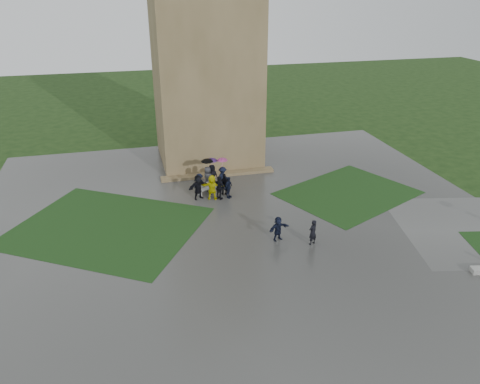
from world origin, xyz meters
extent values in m
plane|color=black|center=(0.00, 0.00, 0.00)|extent=(120.00, 120.00, 0.00)
cube|color=#353533|center=(0.00, 2.00, 0.01)|extent=(34.00, 34.00, 0.02)
cube|color=black|center=(-8.50, 4.00, 0.03)|extent=(14.10, 13.46, 0.01)
cube|color=black|center=(8.50, 5.00, 0.03)|extent=(11.12, 10.15, 0.01)
cube|color=brown|center=(0.00, 15.00, 9.00)|extent=(8.00, 8.00, 18.00)
cube|color=brown|center=(0.00, 10.60, 0.13)|extent=(9.00, 0.80, 0.22)
cube|color=#A7A7A2|center=(-1.47, 7.38, 0.44)|extent=(1.50, 0.92, 0.06)
cube|color=#A7A7A2|center=(-2.01, 7.18, 0.22)|extent=(0.21, 0.39, 0.40)
cube|color=#A7A7A2|center=(-0.93, 7.59, 0.22)|extent=(0.21, 0.39, 0.40)
cube|color=#A7A7A2|center=(-1.55, 7.58, 0.66)|extent=(1.36, 0.56, 0.38)
imported|color=black|center=(-0.26, 6.97, 0.83)|extent=(0.96, 0.57, 1.62)
imported|color=black|center=(-0.14, 8.19, 0.85)|extent=(1.16, 1.13, 1.65)
imported|color=black|center=(-0.87, 8.48, 0.91)|extent=(0.99, 0.79, 1.78)
imported|color=#39393E|center=(-1.27, 8.15, 0.92)|extent=(0.89, 1.04, 1.79)
imported|color=black|center=(-1.95, 7.71, 0.76)|extent=(1.08, 0.85, 1.49)
imported|color=black|center=(-2.20, 6.75, 0.92)|extent=(1.77, 1.18, 1.80)
imported|color=#C8C10B|center=(-1.26, 6.46, 0.92)|extent=(1.78, 1.13, 1.81)
imported|color=black|center=(-0.78, 6.29, 0.90)|extent=(1.09, 1.17, 1.75)
imported|color=black|center=(-0.10, 6.40, 0.80)|extent=(1.01, 1.03, 1.57)
imported|color=#E65EBC|center=(-0.14, 8.19, 2.08)|extent=(0.76, 0.76, 0.67)
imported|color=#603491|center=(-0.87, 8.48, 1.99)|extent=(0.83, 0.83, 0.73)
imported|color=black|center=(-1.27, 8.15, 2.08)|extent=(0.86, 0.86, 0.76)
imported|color=black|center=(1.43, -0.10, 0.78)|extent=(1.50, 0.94, 1.52)
imported|color=black|center=(3.23, -1.06, 0.81)|extent=(0.68, 0.58, 1.57)
camera|label=1|loc=(-6.66, -23.06, 14.22)|focal=35.00mm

